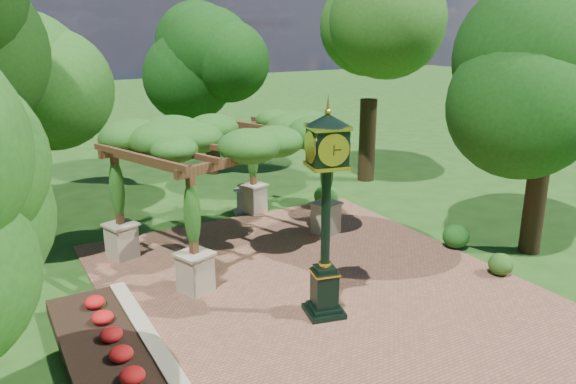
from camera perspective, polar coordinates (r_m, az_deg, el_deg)
ground at (r=13.99m, az=5.20°, el=-11.26°), size 120.00×120.00×0.00m
brick_plaza at (r=14.72m, az=2.95°, el=-9.63°), size 10.00×12.00×0.04m
border_wall at (r=12.59m, az=-14.20°, el=-14.14°), size 0.35×5.00×0.40m
flower_bed at (r=12.44m, az=-18.31°, el=-15.01°), size 1.50×5.00×0.36m
pedestal_clock at (r=12.35m, az=3.91°, el=-0.64°), size 1.14×1.14×4.81m
pergola at (r=16.50m, az=-6.25°, el=5.10°), size 7.23×5.76×3.96m
sundial at (r=20.23m, az=-4.88°, el=-1.08°), size 0.56×0.56×0.87m
shrub_front at (r=16.28m, az=20.80°, el=-6.87°), size 0.87×0.87×0.59m
shrub_mid at (r=17.73m, az=16.68°, el=-4.32°), size 0.92×0.92×0.71m
shrub_back at (r=20.73m, az=3.90°, el=-0.42°), size 1.17×1.17×0.82m
tree_west_far at (r=20.68m, az=-26.77°, el=11.81°), size 3.99×3.99×7.90m
tree_north at (r=25.11m, az=-7.99°, el=12.51°), size 3.82×3.82×6.96m
tree_east_far at (r=23.89m, az=8.50°, el=15.73°), size 4.47×4.47×9.05m
tree_east_near at (r=17.26m, az=25.17°, el=10.26°), size 4.06×4.06×7.38m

